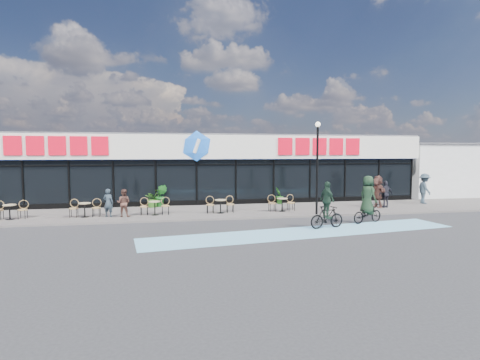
% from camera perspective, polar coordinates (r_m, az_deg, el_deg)
% --- Properties ---
extents(ground, '(120.00, 120.00, 0.00)m').
position_cam_1_polar(ground, '(16.91, -4.90, -7.44)').
color(ground, '#28282B').
rests_on(ground, ground).
extents(sidewalk, '(44.00, 5.00, 0.10)m').
position_cam_1_polar(sidewalk, '(21.31, -6.12, -4.87)').
color(sidewalk, '#5C5652').
rests_on(sidewalk, ground).
extents(bike_lane, '(14.17, 4.13, 0.01)m').
position_cam_1_polar(bike_lane, '(16.36, 9.86, -7.86)').
color(bike_lane, '#68A5C4').
rests_on(bike_lane, ground).
extents(building, '(30.60, 6.57, 4.75)m').
position_cam_1_polar(building, '(26.48, -7.09, 1.88)').
color(building, black).
rests_on(building, ground).
extents(neighbour_building, '(9.20, 7.20, 4.11)m').
position_cam_1_polar(neighbour_building, '(35.31, 28.21, 1.54)').
color(neighbour_building, silver).
rests_on(neighbour_building, ground).
extents(lamp_post, '(0.28, 0.28, 4.93)m').
position_cam_1_polar(lamp_post, '(20.30, 11.70, 3.10)').
color(lamp_post, black).
rests_on(lamp_post, sidewalk).
extents(bistro_set_1, '(1.54, 0.62, 0.90)m').
position_cam_1_polar(bistro_set_1, '(21.85, -31.59, -3.92)').
color(bistro_set_1, tan).
rests_on(bistro_set_1, sidewalk).
extents(bistro_set_2, '(1.54, 0.62, 0.90)m').
position_cam_1_polar(bistro_set_2, '(20.86, -22.54, -3.97)').
color(bistro_set_2, tan).
rests_on(bistro_set_2, sidewalk).
extents(bistro_set_3, '(1.54, 0.62, 0.90)m').
position_cam_1_polar(bistro_set_3, '(20.42, -12.85, -3.92)').
color(bistro_set_3, tan).
rests_on(bistro_set_3, sidewalk).
extents(bistro_set_4, '(1.54, 0.62, 0.90)m').
position_cam_1_polar(bistro_set_4, '(20.58, -3.03, -3.76)').
color(bistro_set_4, tan).
rests_on(bistro_set_4, sidewalk).
extents(bistro_set_5, '(1.54, 0.62, 0.90)m').
position_cam_1_polar(bistro_set_5, '(21.32, 6.37, -3.50)').
color(bistro_set_5, tan).
rests_on(bistro_set_5, sidewalk).
extents(potted_plant_left, '(1.30, 1.30, 1.09)m').
position_cam_1_polar(potted_plant_left, '(23.24, -13.15, -2.72)').
color(potted_plant_left, '#2F631C').
rests_on(potted_plant_left, sidewalk).
extents(potted_plant_mid, '(0.82, 0.69, 1.34)m').
position_cam_1_polar(potted_plant_mid, '(23.37, -11.95, -2.35)').
color(potted_plant_mid, '#1E6920').
rests_on(potted_plant_mid, sidewalk).
extents(potted_plant_right, '(0.75, 0.78, 1.10)m').
position_cam_1_polar(potted_plant_right, '(24.15, 6.01, -2.36)').
color(potted_plant_right, '#1B4F16').
rests_on(potted_plant_right, sidewalk).
extents(patron_left, '(0.62, 0.50, 1.46)m').
position_cam_1_polar(patron_left, '(20.39, -19.44, -3.29)').
color(patron_left, '#28343E').
rests_on(patron_left, sidewalk).
extents(patron_right, '(0.79, 0.67, 1.44)m').
position_cam_1_polar(patron_right, '(20.18, -17.32, -3.35)').
color(patron_right, '#51322A').
rests_on(patron_right, sidewalk).
extents(pedestrian_a, '(0.70, 1.83, 1.93)m').
position_cam_1_polar(pedestrian_a, '(24.00, 20.22, -1.64)').
color(pedestrian_a, '#4E2E28').
rests_on(pedestrian_a, sidewalk).
extents(pedestrian_b, '(0.94, 1.37, 1.95)m').
position_cam_1_polar(pedestrian_b, '(27.01, 26.29, -1.17)').
color(pedestrian_b, '#2F3F4A').
rests_on(pedestrian_b, sidewalk).
extents(pedestrian_c, '(1.01, 0.57, 1.63)m').
position_cam_1_polar(pedestrian_c, '(24.09, 21.31, -2.01)').
color(pedestrian_c, '#23222B').
rests_on(pedestrian_c, sidewalk).
extents(cyclist_a, '(1.75, 1.04, 2.12)m').
position_cam_1_polar(cyclist_a, '(17.27, 13.12, -4.40)').
color(cyclist_a, black).
rests_on(cyclist_a, ground).
extents(cyclist_b, '(1.87, 1.12, 2.30)m').
position_cam_1_polar(cyclist_b, '(19.12, 18.86, -3.53)').
color(cyclist_b, black).
rests_on(cyclist_b, ground).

